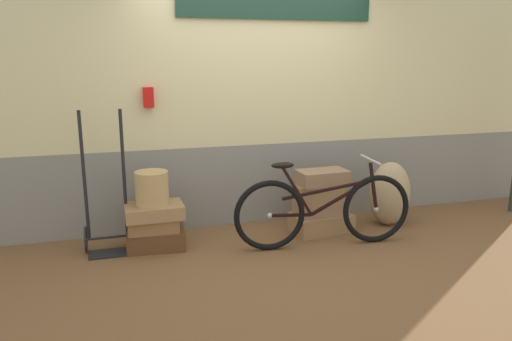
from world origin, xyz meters
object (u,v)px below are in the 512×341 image
at_px(suitcase_2, 154,211).
at_px(wicker_basket, 152,188).
at_px(suitcase_6, 322,177).
at_px(suitcase_4, 320,207).
at_px(suitcase_5, 318,193).
at_px(burlap_sack, 390,194).
at_px(suitcase_0, 157,238).
at_px(bicycle, 323,210).
at_px(luggage_trolley, 107,218).
at_px(suitcase_1, 153,224).
at_px(suitcase_3, 321,223).

xyz_separation_m(suitcase_2, wicker_basket, (-0.01, 0.01, 0.22)).
bearing_deg(suitcase_6, suitcase_4, 116.84).
height_order(suitcase_5, burlap_sack, burlap_sack).
height_order(suitcase_0, wicker_basket, wicker_basket).
relative_size(suitcase_0, bicycle, 0.31).
relative_size(suitcase_6, luggage_trolley, 0.38).
relative_size(suitcase_1, luggage_trolley, 0.35).
height_order(suitcase_4, burlap_sack, burlap_sack).
bearing_deg(luggage_trolley, suitcase_2, -9.86).
xyz_separation_m(wicker_basket, bicycle, (1.59, -0.40, -0.24)).
xyz_separation_m(suitcase_5, luggage_trolley, (-2.13, 0.07, -0.09)).
distance_m(suitcase_3, burlap_sack, 0.85).
bearing_deg(suitcase_5, burlap_sack, 5.03).
distance_m(suitcase_4, burlap_sack, 0.83).
bearing_deg(bicycle, suitcase_6, 68.67).
relative_size(suitcase_1, burlap_sack, 0.67).
height_order(suitcase_2, wicker_basket, wicker_basket).
xyz_separation_m(wicker_basket, luggage_trolley, (-0.42, 0.06, -0.28)).
bearing_deg(wicker_basket, suitcase_4, -0.41).
xyz_separation_m(suitcase_0, suitcase_2, (-0.01, -0.03, 0.29)).
bearing_deg(suitcase_2, bicycle, -14.61).
relative_size(luggage_trolley, bicycle, 0.77).
height_order(suitcase_2, burlap_sack, burlap_sack).
height_order(suitcase_4, wicker_basket, wicker_basket).
height_order(suitcase_3, luggage_trolley, luggage_trolley).
distance_m(luggage_trolley, burlap_sack, 2.98).
height_order(suitcase_1, luggage_trolley, luggage_trolley).
bearing_deg(wicker_basket, suitcase_5, -0.28).
bearing_deg(bicycle, burlap_sack, 21.73).
bearing_deg(suitcase_6, suitcase_1, 176.75).
bearing_deg(suitcase_2, suitcase_0, 68.49).
height_order(suitcase_3, burlap_sack, burlap_sack).
relative_size(suitcase_1, wicker_basket, 1.48).
distance_m(suitcase_3, wicker_basket, 1.82).
distance_m(suitcase_5, burlap_sack, 0.85).
xyz_separation_m(suitcase_1, bicycle, (1.60, -0.40, 0.11)).
distance_m(suitcase_1, burlap_sack, 2.56).
relative_size(suitcase_0, wicker_basket, 1.71).
bearing_deg(suitcase_3, suitcase_2, 174.62).
bearing_deg(suitcase_6, suitcase_3, 45.76).
xyz_separation_m(suitcase_1, wicker_basket, (0.00, 0.01, 0.35)).
height_order(suitcase_0, luggage_trolley, luggage_trolley).
height_order(suitcase_6, burlap_sack, burlap_sack).
bearing_deg(bicycle, wicker_basket, 165.77).
xyz_separation_m(suitcase_3, burlap_sack, (0.81, -0.00, 0.26)).
bearing_deg(suitcase_4, suitcase_5, 171.06).
height_order(suitcase_4, luggage_trolley, luggage_trolley).
bearing_deg(wicker_basket, suitcase_3, -0.63).
relative_size(suitcase_3, wicker_basket, 1.93).
relative_size(suitcase_4, suitcase_6, 1.00).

